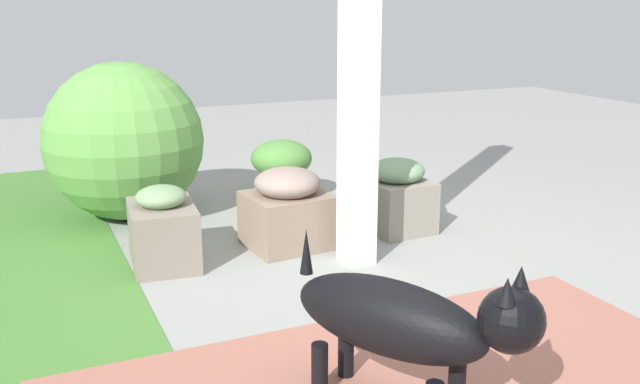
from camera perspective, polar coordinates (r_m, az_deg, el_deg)
The scene contains 8 objects.
ground_plane at distance 3.34m, azimuth 4.56°, elevation -7.95°, with size 12.00×12.00×0.00m, color gray.
porch_pillar at distance 3.45m, azimuth 3.21°, elevation 14.18°, with size 0.16×0.16×2.50m, color white.
stone_planter_nearest at distance 4.14m, azimuth 6.19°, elevation -0.33°, with size 0.40×0.36×0.43m.
stone_planter_near at distance 3.85m, azimuth -2.62°, elevation -1.39°, with size 0.43×0.47×0.44m.
stone_planter_mid at distance 3.68m, azimuth -12.54°, elevation -2.99°, with size 0.48×0.36×0.42m.
round_shrub at distance 4.46m, azimuth -15.52°, elevation 3.96°, with size 0.96×0.96×0.96m, color #5A9343.
terracotta_pot_broad at distance 4.73m, azimuth -3.12°, elevation 2.06°, with size 0.41×0.41×0.41m.
dog at distance 2.28m, azimuth 6.86°, elevation -10.24°, with size 0.80×0.57×0.58m.
Camera 1 is at (-2.68, 1.49, 1.32)m, focal length 39.70 mm.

